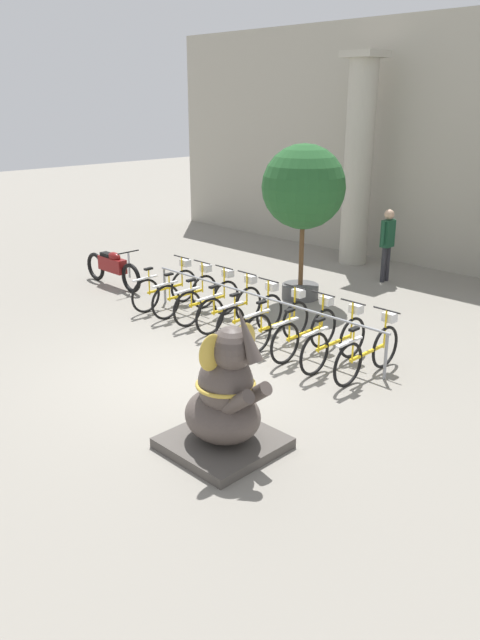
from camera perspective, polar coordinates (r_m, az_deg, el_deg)
ground_plane at (r=9.86m, az=-4.18°, el=-4.92°), size 60.00×60.00×0.00m
building_facade at (r=15.99m, az=20.36°, el=14.53°), size 20.00×0.20×6.00m
column_left at (r=16.37m, az=10.78°, el=14.13°), size 0.89×0.89×5.16m
bike_rack at (r=11.22m, az=1.62°, el=1.70°), size 5.51×0.05×0.77m
bicycle_0 at (r=12.94m, az=-6.74°, el=2.95°), size 0.48×1.70×1.00m
bicycle_1 at (r=12.50m, az=-4.90°, el=2.42°), size 0.48×1.70×1.00m
bicycle_2 at (r=12.07m, az=-2.90°, el=1.85°), size 0.48×1.70×1.00m
bicycle_3 at (r=11.65m, az=-0.83°, el=1.21°), size 0.48×1.70×1.00m
bicycle_4 at (r=11.20m, az=1.10°, el=0.43°), size 0.48×1.70×1.00m
bicycle_5 at (r=10.82m, az=3.52°, el=-0.29°), size 0.48×1.70×1.00m
bicycle_6 at (r=10.46m, az=6.06°, el=-1.09°), size 0.48×1.70×1.00m
bicycle_7 at (r=10.10m, az=8.71°, el=-1.97°), size 0.48×1.70×1.00m
bicycle_8 at (r=9.81m, az=11.68°, el=-2.84°), size 0.48×1.70×1.00m
elephant_statue at (r=7.54m, az=-1.34°, el=-7.43°), size 1.28×1.28×1.93m
motorcycle at (r=14.58m, az=-11.56°, el=4.76°), size 2.09×0.55×0.93m
person_pedestrian at (r=14.95m, az=13.33°, el=7.24°), size 0.23×0.47×1.70m
potted_tree at (r=13.11m, az=5.83°, el=11.67°), size 1.73×1.73×3.25m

